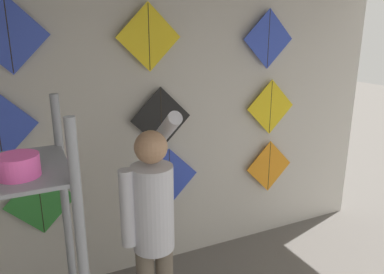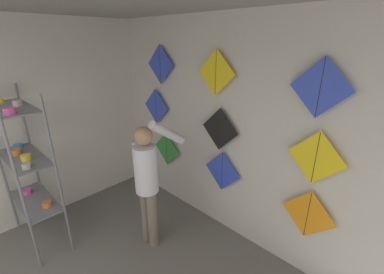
{
  "view_description": "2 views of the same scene",
  "coord_description": "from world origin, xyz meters",
  "px_view_note": "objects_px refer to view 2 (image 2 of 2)",
  "views": [
    {
      "loc": [
        -1.11,
        0.37,
        2.21
      ],
      "look_at": [
        0.18,
        3.11,
        1.32
      ],
      "focal_mm": 35.0,
      "sensor_mm": 36.0,
      "label": 1
    },
    {
      "loc": [
        1.86,
        0.94,
        2.51
      ],
      "look_at": [
        -0.25,
        3.11,
        1.35
      ],
      "focal_mm": 24.0,
      "sensor_mm": 36.0,
      "label": 2
    }
  ],
  "objects_px": {
    "kite_1": "(222,171)",
    "kite_5": "(316,158)",
    "kite_6": "(160,65)",
    "kite_8": "(320,88)",
    "kite_2": "(308,214)",
    "shopkeeper": "(147,177)",
    "shelf_rack": "(25,161)",
    "kite_3": "(156,107)",
    "kite_4": "(220,129)",
    "kite_7": "(216,73)",
    "kite_0": "(167,149)"
  },
  "relations": [
    {
      "from": "kite_5",
      "to": "kite_7",
      "type": "xyz_separation_m",
      "value": [
        -1.26,
        0.0,
        0.69
      ]
    },
    {
      "from": "kite_7",
      "to": "kite_1",
      "type": "bearing_deg",
      "value": 0.0
    },
    {
      "from": "shopkeeper",
      "to": "kite_3",
      "type": "xyz_separation_m",
      "value": [
        -0.87,
        0.85,
        0.56
      ]
    },
    {
      "from": "kite_1",
      "to": "kite_5",
      "type": "height_order",
      "value": "kite_5"
    },
    {
      "from": "shelf_rack",
      "to": "kite_8",
      "type": "distance_m",
      "value": 3.27
    },
    {
      "from": "kite_5",
      "to": "kite_1",
      "type": "bearing_deg",
      "value": 180.0
    },
    {
      "from": "kite_1",
      "to": "kite_6",
      "type": "xyz_separation_m",
      "value": [
        -1.18,
        0.0,
        1.28
      ]
    },
    {
      "from": "shelf_rack",
      "to": "kite_0",
      "type": "bearing_deg",
      "value": 77.41
    },
    {
      "from": "kite_3",
      "to": "kite_8",
      "type": "height_order",
      "value": "kite_8"
    },
    {
      "from": "shopkeeper",
      "to": "kite_3",
      "type": "height_order",
      "value": "kite_3"
    },
    {
      "from": "kite_3",
      "to": "kite_8",
      "type": "distance_m",
      "value": 2.43
    },
    {
      "from": "kite_8",
      "to": "kite_2",
      "type": "bearing_deg",
      "value": 0.0
    },
    {
      "from": "kite_7",
      "to": "kite_8",
      "type": "distance_m",
      "value": 1.18
    },
    {
      "from": "kite_1",
      "to": "kite_7",
      "type": "height_order",
      "value": "kite_7"
    },
    {
      "from": "shopkeeper",
      "to": "kite_5",
      "type": "distance_m",
      "value": 1.84
    },
    {
      "from": "kite_6",
      "to": "kite_8",
      "type": "bearing_deg",
      "value": 0.0
    },
    {
      "from": "shopkeeper",
      "to": "kite_3",
      "type": "relative_size",
      "value": 3.08
    },
    {
      "from": "kite_7",
      "to": "kite_8",
      "type": "xyz_separation_m",
      "value": [
        1.18,
        0.0,
        -0.03
      ]
    },
    {
      "from": "kite_8",
      "to": "shelf_rack",
      "type": "bearing_deg",
      "value": -144.31
    },
    {
      "from": "kite_0",
      "to": "kite_2",
      "type": "height_order",
      "value": "kite_0"
    },
    {
      "from": "kite_0",
      "to": "kite_4",
      "type": "distance_m",
      "value": 1.2
    },
    {
      "from": "kite_5",
      "to": "kite_4",
      "type": "bearing_deg",
      "value": 180.0
    },
    {
      "from": "kite_2",
      "to": "kite_7",
      "type": "distance_m",
      "value": 1.84
    },
    {
      "from": "kite_6",
      "to": "kite_0",
      "type": "bearing_deg",
      "value": 0.0
    },
    {
      "from": "shelf_rack",
      "to": "shopkeeper",
      "type": "distance_m",
      "value": 1.45
    },
    {
      "from": "kite_3",
      "to": "kite_4",
      "type": "xyz_separation_m",
      "value": [
        1.26,
        0.0,
        -0.07
      ]
    },
    {
      "from": "kite_5",
      "to": "kite_3",
      "type": "bearing_deg",
      "value": 180.0
    },
    {
      "from": "kite_4",
      "to": "kite_7",
      "type": "relative_size",
      "value": 1.0
    },
    {
      "from": "kite_1",
      "to": "kite_8",
      "type": "xyz_separation_m",
      "value": [
        1.03,
        0.0,
        1.22
      ]
    },
    {
      "from": "kite_3",
      "to": "kite_5",
      "type": "distance_m",
      "value": 2.43
    },
    {
      "from": "shopkeeper",
      "to": "kite_4",
      "type": "height_order",
      "value": "kite_4"
    },
    {
      "from": "kite_5",
      "to": "kite_6",
      "type": "distance_m",
      "value": 2.39
    },
    {
      "from": "kite_1",
      "to": "kite_5",
      "type": "bearing_deg",
      "value": 0.0
    },
    {
      "from": "kite_7",
      "to": "kite_8",
      "type": "bearing_deg",
      "value": 0.0
    },
    {
      "from": "kite_2",
      "to": "kite_7",
      "type": "bearing_deg",
      "value": 180.0
    },
    {
      "from": "kite_6",
      "to": "kite_8",
      "type": "xyz_separation_m",
      "value": [
        2.21,
        0.0,
        -0.06
      ]
    },
    {
      "from": "shopkeeper",
      "to": "kite_7",
      "type": "distance_m",
      "value": 1.48
    },
    {
      "from": "kite_3",
      "to": "shelf_rack",
      "type": "bearing_deg",
      "value": -95.86
    },
    {
      "from": "shopkeeper",
      "to": "kite_7",
      "type": "bearing_deg",
      "value": 71.47
    },
    {
      "from": "kite_2",
      "to": "kite_3",
      "type": "xyz_separation_m",
      "value": [
        -2.46,
        0.0,
        0.71
      ]
    },
    {
      "from": "kite_4",
      "to": "kite_8",
      "type": "height_order",
      "value": "kite_8"
    },
    {
      "from": "kite_2",
      "to": "kite_3",
      "type": "distance_m",
      "value": 2.56
    },
    {
      "from": "kite_1",
      "to": "kite_8",
      "type": "relative_size",
      "value": 1.0
    },
    {
      "from": "shopkeeper",
      "to": "kite_6",
      "type": "xyz_separation_m",
      "value": [
        -0.72,
        0.85,
        1.2
      ]
    },
    {
      "from": "kite_1",
      "to": "kite_5",
      "type": "distance_m",
      "value": 1.23
    },
    {
      "from": "kite_7",
      "to": "kite_5",
      "type": "bearing_deg",
      "value": 0.0
    },
    {
      "from": "kite_8",
      "to": "kite_3",
      "type": "bearing_deg",
      "value": 180.0
    },
    {
      "from": "kite_2",
      "to": "kite_6",
      "type": "distance_m",
      "value": 2.67
    },
    {
      "from": "shelf_rack",
      "to": "kite_5",
      "type": "xyz_separation_m",
      "value": [
        2.62,
        1.83,
        0.28
      ]
    },
    {
      "from": "kite_4",
      "to": "kite_5",
      "type": "distance_m",
      "value": 1.17
    }
  ]
}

